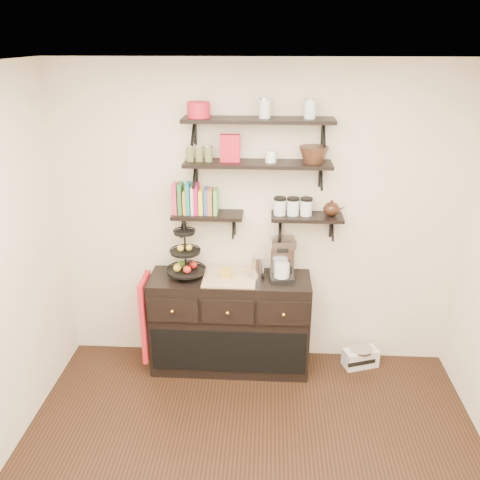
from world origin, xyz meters
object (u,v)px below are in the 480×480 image
Objects in this scene: sideboard at (230,323)px; radio at (360,357)px; fruit_stand at (186,259)px; coffee_maker at (282,259)px.

sideboard is 1.26m from radio.
fruit_stand is (-0.38, 0.00, 0.62)m from sideboard.
sideboard is 0.72m from fruit_stand.
sideboard is 2.85× the size of fruit_stand.
fruit_stand reaches higher than radio.
fruit_stand reaches higher than coffee_maker.
sideboard is at bearing -0.53° from fruit_stand.
coffee_maker is 1.24m from radio.
coffee_maker is at bearing 164.25° from radio.
sideboard is 4.05× the size of radio.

